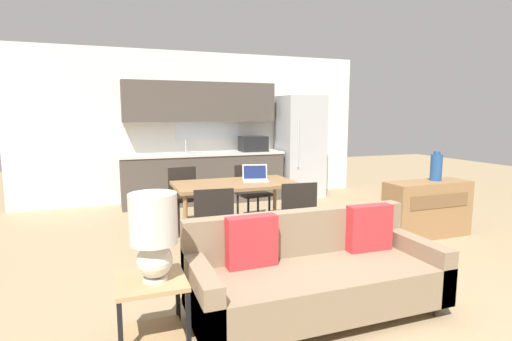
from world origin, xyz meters
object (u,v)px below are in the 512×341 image
object	(u,v)px
dining_chair_near_left	(212,221)
dining_chair_near_right	(295,213)
dining_table	(235,188)
side_table	(152,303)
table_lamp	(154,231)
vase	(436,167)
laptop	(255,177)
credenza	(427,209)
couch	(313,274)
dining_chair_far_left	(185,194)
dining_chair_far_right	(251,190)
refrigerator	(300,147)

from	to	relation	value
dining_chair_near_left	dining_chair_near_right	xyz separation A→B (m)	(0.95, 0.01, 0.00)
dining_table	side_table	size ratio (longest dim) A/B	2.94
table_lamp	side_table	bearing A→B (deg)	135.58
vase	laptop	distance (m)	2.37
dining_chair_near_left	laptop	size ratio (longest dim) A/B	2.26
dining_chair_near_left	laptop	xyz separation A→B (m)	(0.78, 0.82, 0.30)
credenza	laptop	xyz separation A→B (m)	(-2.11, 0.75, 0.43)
couch	laptop	size ratio (longest dim) A/B	5.30
table_lamp	dining_chair_far_left	bearing A→B (deg)	75.94
table_lamp	dining_chair_far_right	xyz separation A→B (m)	(1.67, 2.82, -0.35)
side_table	dining_chair_far_right	bearing A→B (deg)	58.68
side_table	dining_chair_near_left	size ratio (longest dim) A/B	0.60
dining_chair_near_left	dining_chair_near_right	world-z (taller)	same
vase	dining_chair_far_right	xyz separation A→B (m)	(-2.08, 1.37, -0.41)
couch	dining_chair_far_left	xyz separation A→B (m)	(-0.52, 2.74, 0.16)
couch	side_table	size ratio (longest dim) A/B	3.92
refrigerator	side_table	size ratio (longest dim) A/B	3.80
dining_chair_near_right	vase	bearing A→B (deg)	-171.88
refrigerator	dining_chair_near_right	bearing A→B (deg)	-117.42
dining_chair_far_right	dining_chair_near_left	bearing A→B (deg)	-131.05
couch	dining_chair_far_right	bearing A→B (deg)	80.77
credenza	dining_chair_far_left	size ratio (longest dim) A/B	1.34
couch	dining_chair_far_left	world-z (taller)	dining_chair_far_left
credenza	dining_chair_far_right	world-z (taller)	dining_chair_far_right
credenza	dining_chair_far_left	world-z (taller)	dining_chair_far_left
dining_chair_near_right	laptop	size ratio (longest dim) A/B	2.26
dining_chair_far_left	dining_table	bearing A→B (deg)	-64.56
side_table	dining_chair_near_right	xyz separation A→B (m)	(1.70, 1.34, 0.15)
vase	credenza	bearing A→B (deg)	-167.93
table_lamp	dining_chair_near_right	world-z (taller)	table_lamp
dining_table	vase	xyz separation A→B (m)	(2.55, -0.65, 0.23)
credenza	vase	xyz separation A→B (m)	(0.14, 0.03, 0.54)
dining_chair_far_right	side_table	bearing A→B (deg)	-129.38
refrigerator	dining_chair_near_right	distance (m)	3.38
dining_chair_far_right	laptop	world-z (taller)	laptop
refrigerator	dining_chair_far_left	xyz separation A→B (m)	(-2.50, -1.47, -0.48)
dining_chair_far_right	laptop	distance (m)	0.74
refrigerator	dining_chair_near_left	bearing A→B (deg)	-129.90
dining_chair_near_right	refrigerator	bearing A→B (deg)	-111.73
table_lamp	dining_chair_near_left	xyz separation A→B (m)	(0.72, 1.36, -0.35)
dining_chair_near_right	laptop	xyz separation A→B (m)	(-0.18, 0.80, 0.30)
refrigerator	dining_chair_far_left	size ratio (longest dim) A/B	2.28
laptop	couch	bearing A→B (deg)	-82.36
refrigerator	laptop	distance (m)	2.78
vase	dining_chair_far_left	bearing A→B (deg)	155.02
dining_chair_near_left	refrigerator	bearing A→B (deg)	-125.26
dining_chair_near_left	dining_chair_far_right	distance (m)	1.75
table_lamp	dining_chair_near_right	size ratio (longest dim) A/B	0.68
dining_chair_near_left	dining_chair_far_left	bearing A→B (deg)	-85.25
refrigerator	credenza	distance (m)	3.00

